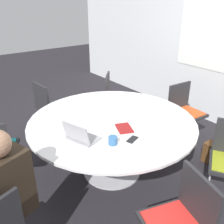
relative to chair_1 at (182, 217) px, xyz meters
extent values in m
plane|color=black|center=(-1.28, 0.32, -0.53)|extent=(16.00, 16.00, 0.00)
cylinder|color=#B7B7BC|center=(-1.28, 0.32, -0.52)|extent=(0.71, 0.71, 0.02)
cylinder|color=#B7B7BC|center=(-1.28, 0.32, -0.17)|extent=(0.18, 0.18, 0.68)
cylinder|color=white|center=(-1.28, 0.32, 0.19)|extent=(1.92, 1.92, 0.03)
cube|color=#262628|center=(0.04, 0.12, 0.15)|extent=(0.41, 0.15, 0.40)
cylinder|color=silver|center=(-0.30, 0.91, -0.31)|extent=(0.02, 0.02, 0.44)
cube|color=#262628|center=(-1.19, 1.64, -0.07)|extent=(0.45, 0.47, 0.04)
cube|color=#E04C1E|center=(-1.19, 1.64, -0.05)|extent=(0.40, 0.41, 0.01)
cube|color=#262628|center=(-1.39, 1.65, 0.15)|extent=(0.06, 0.42, 0.40)
cylinder|color=silver|center=(-1.18, 1.82, -0.31)|extent=(0.02, 0.02, 0.44)
cylinder|color=silver|center=(-1.21, 1.46, -0.31)|extent=(0.02, 0.02, 0.44)
cube|color=#262628|center=(-2.26, 1.21, -0.07)|extent=(0.61, 0.61, 0.04)
cube|color=#E04C1E|center=(-2.26, 1.21, -0.05)|extent=(0.54, 0.53, 0.01)
cube|color=#262628|center=(-2.39, 1.07, 0.15)|extent=(0.33, 0.30, 0.40)
cylinder|color=silver|center=(-2.39, 1.34, -0.31)|extent=(0.02, 0.02, 0.44)
cylinder|color=silver|center=(-2.13, 1.09, -0.31)|extent=(0.02, 0.02, 0.44)
cube|color=#262628|center=(-2.60, 0.19, -0.07)|extent=(0.48, 0.46, 0.04)
cube|color=#4C5156|center=(-2.60, 0.19, -0.05)|extent=(0.42, 0.41, 0.01)
cube|color=#262628|center=(-2.58, 0.00, 0.15)|extent=(0.42, 0.07, 0.40)
cylinder|color=silver|center=(-2.78, 0.17, -0.31)|extent=(0.02, 0.02, 0.44)
cylinder|color=silver|center=(-2.42, 0.21, -0.31)|extent=(0.02, 0.02, 0.44)
cylinder|color=silver|center=(-1.82, -0.69, -0.31)|extent=(0.02, 0.02, 0.44)
cylinder|color=#2D2319|center=(-0.97, -0.94, -0.29)|extent=(0.10, 0.10, 0.48)
cube|color=#2D2319|center=(-0.85, -0.99, 0.22)|extent=(0.32, 0.41, 0.55)
cube|color=#99999E|center=(-1.12, -0.16, 0.21)|extent=(0.36, 0.30, 0.02)
cube|color=#99999E|center=(-1.09, -0.26, 0.32)|extent=(0.31, 0.15, 0.20)
cube|color=black|center=(-1.09, -0.25, 0.32)|extent=(0.28, 0.12, 0.17)
cube|color=maroon|center=(-1.03, 0.29, 0.21)|extent=(0.25, 0.22, 0.02)
cylinder|color=#33669E|center=(-0.87, 0.01, 0.24)|extent=(0.09, 0.09, 0.08)
cube|color=black|center=(-0.81, 0.22, 0.21)|extent=(0.11, 0.16, 0.01)
cube|color=#513319|center=(-0.55, 1.49, -0.39)|extent=(0.36, 0.16, 0.28)
camera|label=1|loc=(0.76, -1.23, 1.50)|focal=40.00mm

